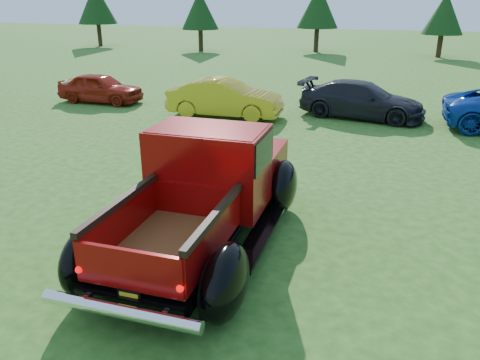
{
  "coord_description": "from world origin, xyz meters",
  "views": [
    {
      "loc": [
        2.72,
        -7.38,
        4.07
      ],
      "look_at": [
        0.34,
        0.2,
        0.96
      ],
      "focal_mm": 35.0,
      "sensor_mm": 36.0,
      "label": 1
    }
  ],
  "objects": [
    {
      "name": "ground",
      "position": [
        0.0,
        0.0,
        0.0
      ],
      "size": [
        120.0,
        120.0,
        0.0
      ],
      "primitive_type": "plane",
      "color": "#284E16",
      "rests_on": "ground"
    },
    {
      "name": "show_car_red",
      "position": [
        -8.5,
        9.25,
        0.59
      ],
      "size": [
        3.51,
        1.44,
        1.19
      ],
      "primitive_type": "imported",
      "rotation": [
        0.0,
        0.0,
        1.56
      ],
      "color": "maroon",
      "rests_on": "ground"
    },
    {
      "name": "tree_far_west",
      "position": [
        -22.0,
        30.0,
        3.52
      ],
      "size": [
        3.33,
        3.33,
        5.2
      ],
      "color": "#332114",
      "rests_on": "ground"
    },
    {
      "name": "pickup_truck",
      "position": [
        -0.07,
        -0.25,
        0.96
      ],
      "size": [
        2.59,
        5.49,
        2.03
      ],
      "rotation": [
        0.0,
        0.0,
        0.0
      ],
      "color": "black",
      "rests_on": "ground"
    },
    {
      "name": "show_car_yellow",
      "position": [
        -2.8,
        8.41,
        0.68
      ],
      "size": [
        4.14,
        1.56,
        1.35
      ],
      "primitive_type": "imported",
      "rotation": [
        0.0,
        0.0,
        1.6
      ],
      "color": "gold",
      "rests_on": "ground"
    },
    {
      "name": "tree_mid_left",
      "position": [
        -3.0,
        31.0,
        3.38
      ],
      "size": [
        3.2,
        3.2,
        5.0
      ],
      "color": "#332114",
      "rests_on": "ground"
    },
    {
      "name": "tree_mid_right",
      "position": [
        6.0,
        30.0,
        2.97
      ],
      "size": [
        2.82,
        2.82,
        4.4
      ],
      "color": "#332114",
      "rests_on": "ground"
    },
    {
      "name": "tree_west",
      "position": [
        -12.0,
        29.0,
        3.11
      ],
      "size": [
        2.94,
        2.94,
        4.6
      ],
      "color": "#332114",
      "rests_on": "ground"
    },
    {
      "name": "show_car_grey",
      "position": [
        1.91,
        9.77,
        0.64
      ],
      "size": [
        4.67,
        2.55,
        1.28
      ],
      "primitive_type": "imported",
      "rotation": [
        0.0,
        0.0,
        1.39
      ],
      "color": "black",
      "rests_on": "ground"
    }
  ]
}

